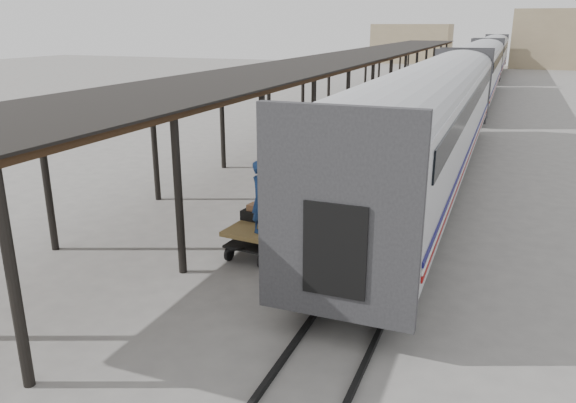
# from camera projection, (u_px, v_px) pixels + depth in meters

# --- Properties ---
(ground) EXTENTS (160.00, 160.00, 0.00)m
(ground) POSITION_uv_depth(u_px,v_px,m) (264.00, 251.00, 15.45)
(ground) COLOR slate
(ground) RESTS_ON ground
(train) EXTENTS (3.45, 76.01, 4.01)m
(train) POSITION_uv_depth(u_px,v_px,m) (477.00, 68.00, 43.50)
(train) COLOR silver
(train) RESTS_ON ground
(canopy) EXTENTS (4.90, 64.30, 4.15)m
(canopy) POSITION_uv_depth(u_px,v_px,m) (364.00, 56.00, 36.72)
(canopy) COLOR #422B19
(canopy) RESTS_ON ground
(rails) EXTENTS (1.54, 150.00, 0.12)m
(rails) POSITION_uv_depth(u_px,v_px,m) (474.00, 102.00, 44.48)
(rails) COLOR black
(rails) RESTS_ON ground
(building_left) EXTENTS (12.00, 8.00, 6.00)m
(building_left) POSITION_uv_depth(u_px,v_px,m) (412.00, 43.00, 90.78)
(building_left) COLOR tan
(building_left) RESTS_ON ground
(baggage_cart) EXTENTS (1.48, 2.51, 0.86)m
(baggage_cart) POSITION_uv_depth(u_px,v_px,m) (263.00, 229.00, 15.24)
(baggage_cart) COLOR olive
(baggage_cart) RESTS_ON ground
(suitcase_stack) EXTENTS (1.36, 1.08, 0.43)m
(suitcase_stack) POSITION_uv_depth(u_px,v_px,m) (265.00, 212.00, 15.44)
(suitcase_stack) COLOR #343437
(suitcase_stack) RESTS_ON baggage_cart
(luggage_tug) EXTENTS (1.37, 1.85, 1.47)m
(luggage_tug) POSITION_uv_depth(u_px,v_px,m) (360.00, 120.00, 32.47)
(luggage_tug) COLOR maroon
(luggage_tug) RESTS_ON ground
(porter) EXTENTS (0.54, 0.74, 1.85)m
(porter) POSITION_uv_depth(u_px,v_px,m) (261.00, 197.00, 14.23)
(porter) COLOR navy
(porter) RESTS_ON baggage_cart
(pedestrian) EXTENTS (1.09, 0.76, 1.72)m
(pedestrian) POSITION_uv_depth(u_px,v_px,m) (288.00, 140.00, 25.82)
(pedestrian) COLOR black
(pedestrian) RESTS_ON ground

